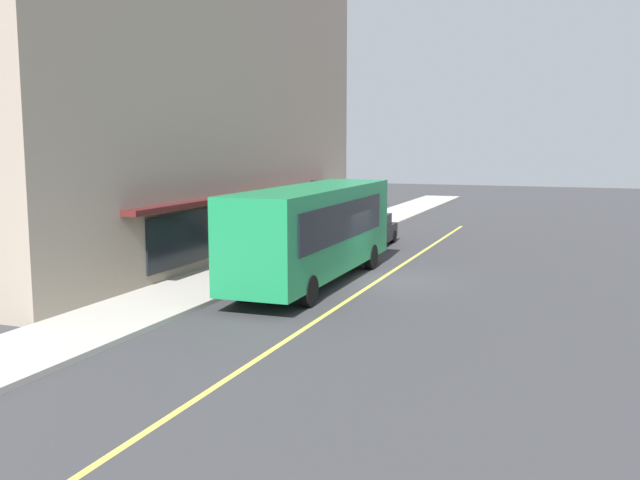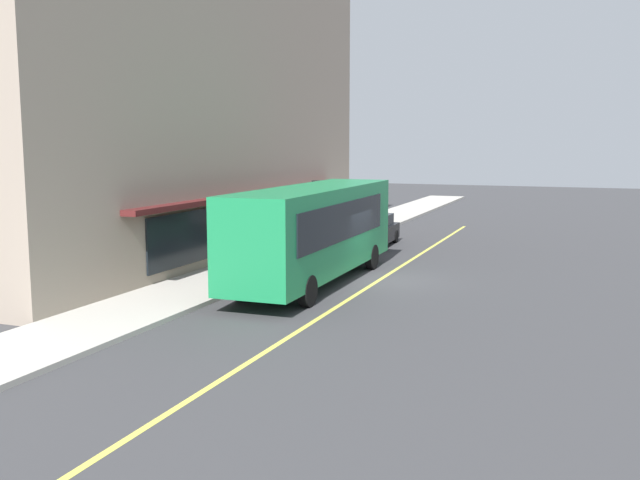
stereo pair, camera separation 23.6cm
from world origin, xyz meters
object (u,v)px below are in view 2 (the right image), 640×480
at_px(bus, 315,229).
at_px(pedestrian_waiting, 295,230).
at_px(traffic_light, 317,198).
at_px(car_black, 373,231).

xyz_separation_m(bus, pedestrian_waiting, (4.81, 2.81, -0.71)).
bearing_deg(traffic_light, bus, -159.15).
bearing_deg(car_black, bus, -175.42).
xyz_separation_m(traffic_light, pedestrian_waiting, (-1.74, 0.32, -1.25)).
distance_m(traffic_light, pedestrian_waiting, 2.17).
distance_m(bus, car_black, 9.89).
xyz_separation_m(car_black, pedestrian_waiting, (-4.97, 2.03, 0.54)).
height_order(bus, car_black, bus).
distance_m(car_black, pedestrian_waiting, 5.40).
bearing_deg(pedestrian_waiting, bus, -149.71).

